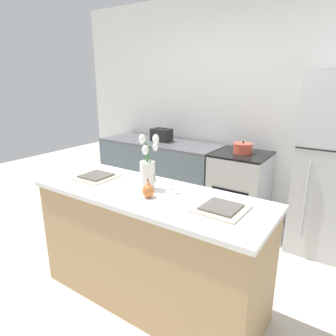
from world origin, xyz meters
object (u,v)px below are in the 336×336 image
object	(u,v)px
plate_setting_left	(96,176)
cooking_pot	(243,148)
flower_vase	(148,169)
plate_setting_right	(221,208)
toaster	(161,135)
stove_range	(239,190)
pear_figurine	(148,190)

from	to	relation	value
plate_setting_left	cooking_pot	world-z (taller)	cooking_pot
flower_vase	plate_setting_right	distance (m)	0.62
flower_vase	toaster	distance (m)	1.89
plate_setting_right	cooking_pot	size ratio (longest dim) A/B	1.44
stove_range	pear_figurine	distance (m)	1.76
toaster	pear_figurine	bearing A→B (deg)	-57.14
pear_figurine	plate_setting_right	distance (m)	0.51
pear_figurine	toaster	world-z (taller)	toaster
plate_setting_right	cooking_pot	distance (m)	1.65
flower_vase	cooking_pot	bearing A→B (deg)	84.67
plate_setting_right	cooking_pot	world-z (taller)	cooking_pot
stove_range	cooking_pot	distance (m)	0.50
plate_setting_right	stove_range	bearing A→B (deg)	106.32
pear_figurine	cooking_pot	xyz separation A→B (m)	(0.04, 1.68, -0.02)
toaster	flower_vase	bearing A→B (deg)	-57.64
stove_range	plate_setting_left	world-z (taller)	plate_setting_left
flower_vase	plate_setting_left	xyz separation A→B (m)	(-0.52, -0.03, -0.15)
plate_setting_right	toaster	size ratio (longest dim) A/B	1.11
pear_figurine	plate_setting_right	size ratio (longest dim) A/B	0.44
toaster	cooking_pot	distance (m)	1.16
flower_vase	plate_setting_right	size ratio (longest dim) A/B	1.35
pear_figurine	plate_setting_right	world-z (taller)	pear_figurine
flower_vase	cooking_pot	world-z (taller)	flower_vase
flower_vase	toaster	world-z (taller)	flower_vase
plate_setting_right	flower_vase	bearing A→B (deg)	177.09
pear_figurine	toaster	bearing A→B (deg)	122.86
toaster	cooking_pot	size ratio (longest dim) A/B	1.30
pear_figurine	cooking_pot	bearing A→B (deg)	88.58
plate_setting_left	plate_setting_right	distance (m)	1.13
stove_range	pear_figurine	world-z (taller)	pear_figurine
cooking_pot	flower_vase	bearing A→B (deg)	-95.33
pear_figurine	toaster	xyz separation A→B (m)	(-1.11, 1.72, 0.01)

